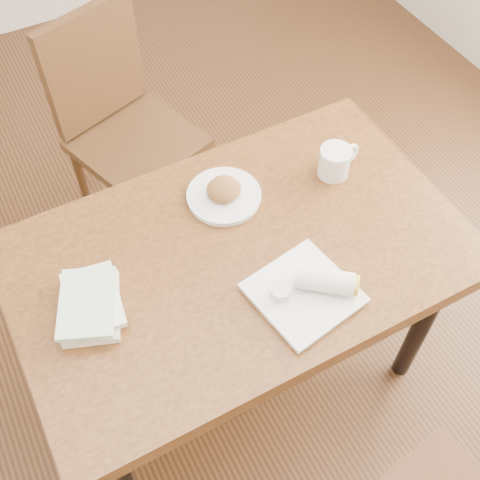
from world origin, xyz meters
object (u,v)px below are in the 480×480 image
table (240,268)px  coffee_mug (336,161)px  book_stack (91,304)px  plate_scone (224,194)px  plate_burrito (310,289)px  chair_far (120,119)px

table → coffee_mug: size_ratio=8.88×
book_stack → coffee_mug: bearing=7.6°
plate_scone → table: bearing=-104.2°
coffee_mug → plate_burrito: size_ratio=0.50×
table → plate_scone: (0.05, 0.19, 0.11)m
chair_far → plate_burrito: 1.13m
plate_burrito → plate_scone: bearing=96.6°
plate_scone → book_stack: 0.50m
table → plate_scone: plate_scone is taller
table → coffee_mug: 0.43m
chair_far → plate_scone: chair_far is taller
table → plate_burrito: 0.26m
coffee_mug → chair_far: bearing=119.8°
table → book_stack: bearing=177.9°
table → plate_burrito: size_ratio=4.45×
coffee_mug → plate_burrito: 0.45m
plate_scone → chair_far: bearing=97.4°
coffee_mug → plate_burrito: (-0.30, -0.34, -0.02)m
plate_burrito → book_stack: plate_burrito is taller
chair_far → plate_scone: size_ratio=4.33×
table → chair_far: bearing=92.7°
table → coffee_mug: bearing=17.7°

